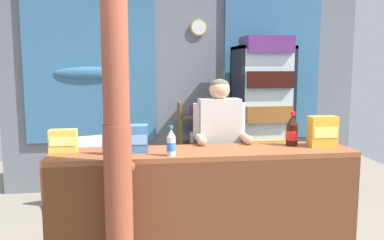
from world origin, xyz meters
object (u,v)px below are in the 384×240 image
Objects in this scene: stall_counter at (206,201)px; bottle_shelf_rack at (197,146)px; soda_bottle_cola at (292,131)px; soda_bottle_orange_soda at (107,141)px; timber_post at (117,132)px; snack_box_choco_powder at (323,131)px; plastic_lawn_chair at (97,169)px; snack_box_biscuit at (136,138)px; shopkeeper at (219,141)px; snack_box_instant_noodle at (63,141)px; soda_bottle_water at (171,143)px; drink_fridge at (262,111)px.

stall_counter is 2.04× the size of bottle_shelf_rack.
soda_bottle_cola is (0.79, 0.19, 0.52)m from stall_counter.
timber_post is at bearing -74.73° from soda_bottle_orange_soda.
bottle_shelf_rack is 2.11m from snack_box_choco_powder.
snack_box_biscuit is (0.45, -1.38, 0.59)m from plastic_lawn_chair.
plastic_lawn_chair is 1.58m from soda_bottle_orange_soda.
timber_post reaches higher than soda_bottle_cola.
soda_bottle_orange_soda is at bearing -153.57° from shopkeeper.
bottle_shelf_rack reaches higher than snack_box_biscuit.
timber_post is 9.93× the size of soda_bottle_orange_soda.
snack_box_instant_noodle is at bearing -179.89° from soda_bottle_cola.
snack_box_biscuit is 0.58m from snack_box_instant_noodle.
snack_box_instant_noodle is (-0.84, 0.26, -0.01)m from soda_bottle_water.
soda_bottle_orange_soda is (-1.55, -0.14, -0.02)m from soda_bottle_cola.
timber_post reaches higher than soda_bottle_orange_soda.
snack_box_choco_powder is (1.70, 0.40, -0.10)m from timber_post.
soda_bottle_cola is (0.56, -1.81, 0.47)m from bottle_shelf_rack.
stall_counter is at bearing -96.54° from bottle_shelf_rack.
snack_box_instant_noodle is (-1.35, -1.81, 0.44)m from bottle_shelf_rack.
drink_fridge reaches higher than soda_bottle_water.
shopkeeper is at bearing 43.16° from timber_post.
snack_box_choco_powder is (0.79, -1.89, 0.48)m from bottle_shelf_rack.
snack_box_instant_noodle is 0.82× the size of snack_box_choco_powder.
shopkeeper is (0.22, 0.54, 0.38)m from stall_counter.
bottle_shelf_rack is 2.09m from snack_box_biscuit.
snack_box_choco_powder is (1.02, 0.11, 0.52)m from stall_counter.
soda_bottle_water is at bearing 29.77° from timber_post.
stall_counter is 1.81m from plastic_lawn_chair.
soda_bottle_water is (0.72, -1.57, 0.58)m from plastic_lawn_chair.
soda_bottle_cola reaches higher than soda_bottle_water.
soda_bottle_cola is at bearing -36.24° from plastic_lawn_chair.
soda_bottle_orange_soda is (-1.80, -1.73, -0.01)m from drink_fridge.
plastic_lawn_chair is at bearing -172.17° from drink_fridge.
drink_fridge reaches higher than shopkeeper.
stall_counter is 1.60× the size of shopkeeper.
bottle_shelf_rack is (-0.81, 0.22, -0.47)m from drink_fridge.
soda_bottle_water is 1.32m from snack_box_choco_powder.
shopkeeper is at bearing 148.10° from soda_bottle_cola.
snack_box_instant_noodle is at bearing -165.16° from shopkeeper.
soda_bottle_water is 0.90× the size of snack_box_choco_powder.
soda_bottle_orange_soda reaches higher than snack_box_instant_noodle.
soda_bottle_cola is 1.10m from soda_bottle_water.
drink_fridge reaches higher than snack_box_instant_noodle.
drink_fridge reaches higher than snack_box_choco_powder.
snack_box_biscuit is at bearing -112.39° from bottle_shelf_rack.
plastic_lawn_chair is 3.39× the size of soda_bottle_orange_soda.
stall_counter is 0.96m from timber_post.
soda_bottle_cola is at bearing 160.81° from snack_box_choco_powder.
snack_box_choco_powder reaches higher than soda_bottle_orange_soda.
soda_bottle_orange_soda is (-0.77, 0.05, 0.50)m from stall_counter.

